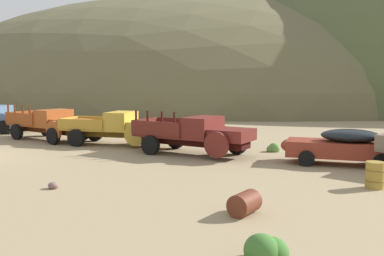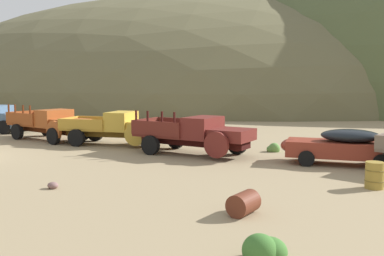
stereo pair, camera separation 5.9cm
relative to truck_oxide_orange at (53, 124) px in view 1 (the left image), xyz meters
name	(u,v)px [view 1 (the left image)]	position (x,y,z in m)	size (l,w,h in m)	color
hill_far_left	(186,99)	(-23.14, 54.84, -1.00)	(108.42, 88.48, 36.60)	brown
truck_oxide_orange	(53,124)	(0.00, 0.00, 0.00)	(6.08, 2.88, 2.16)	#51220D
truck_faded_yellow	(120,127)	(4.71, 0.56, 0.01)	(6.05, 3.54, 1.89)	brown
truck_oxblood	(201,135)	(10.31, -0.13, 0.02)	(5.97, 2.58, 2.16)	black
car_rust_red	(340,146)	(16.68, 0.78, -0.18)	(5.24, 2.70, 1.57)	maroon
oil_drum_by_truck	(375,175)	(18.60, -2.99, -0.54)	(0.65, 0.65, 0.91)	olive
oil_drum_tipped	(244,203)	(15.92, -7.88, -0.69)	(0.70, 0.95, 0.63)	#5B2819
bush_lone_scrub	(273,149)	(13.04, 2.65, -0.85)	(0.69, 0.53, 0.59)	#5B8E42
bush_between_trucks	(266,251)	(17.48, -10.43, -0.82)	(0.89, 0.83, 0.70)	#3D702D
rock_small	(53,186)	(9.19, -8.45, -0.89)	(0.39, 0.33, 0.24)	#7A5954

